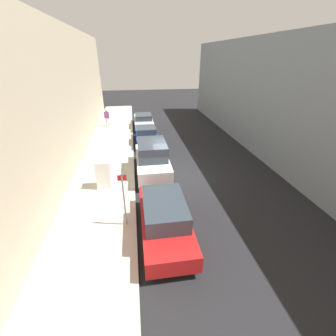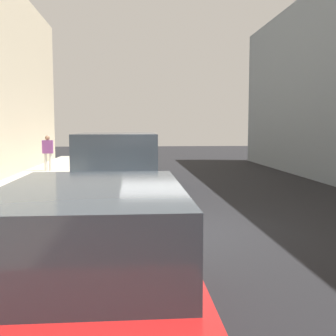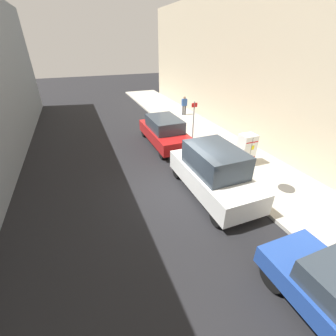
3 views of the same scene
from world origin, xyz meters
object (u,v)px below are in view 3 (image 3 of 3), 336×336
pedestrian_standing_near (184,104)px  parked_suv_red (164,131)px  street_sign_post (193,121)px  parked_van_white (213,172)px  discarded_refrigerator (246,149)px

pedestrian_standing_near → parked_suv_red: 6.35m
pedestrian_standing_near → parked_suv_red: (3.77, 5.10, -0.15)m
pedestrian_standing_near → parked_suv_red: bearing=167.6°
parked_suv_red → street_sign_post: bearing=156.3°
street_sign_post → parked_van_white: street_sign_post is taller
parked_van_white → discarded_refrigerator: bearing=-152.5°
street_sign_post → pedestrian_standing_near: street_sign_post is taller
parked_suv_red → discarded_refrigerator: bearing=124.6°
discarded_refrigerator → pedestrian_standing_near: size_ratio=1.03×
discarded_refrigerator → parked_suv_red: (2.87, -4.17, -0.07)m
street_sign_post → parked_suv_red: street_sign_post is taller
discarded_refrigerator → pedestrian_standing_near: bearing=-95.5°
discarded_refrigerator → parked_suv_red: 5.06m
discarded_refrigerator → street_sign_post: 3.74m
discarded_refrigerator → parked_van_white: 3.24m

